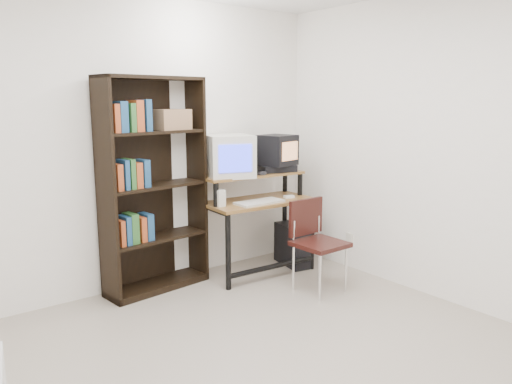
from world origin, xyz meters
TOP-DOWN VIEW (x-y plane):
  - floor at (0.00, 0.00)m, footprint 4.00×4.00m
  - back_wall at (0.00, 2.00)m, footprint 4.00×0.01m
  - right_wall at (2.00, 0.00)m, footprint 0.01×4.00m
  - computer_desk at (1.17, 1.62)m, footprint 1.10×0.59m
  - crt_monitor at (0.92, 1.76)m, footprint 0.53×0.53m
  - vcr at (1.46, 1.69)m, footprint 0.41×0.34m
  - crt_tv at (1.46, 1.67)m, footprint 0.38×0.37m
  - cd_spindle at (1.20, 1.62)m, footprint 0.13×0.13m
  - keyboard at (1.08, 1.48)m, footprint 0.47×0.21m
  - mousepad at (1.47, 1.51)m, footprint 0.26×0.23m
  - mouse at (1.47, 1.51)m, footprint 0.11×0.08m
  - desk_speaker at (0.70, 1.59)m, footprint 0.08×0.08m
  - pc_tower at (1.59, 1.57)m, footprint 0.28×0.48m
  - school_chair at (1.29, 0.94)m, footprint 0.42×0.42m
  - bookshelf at (0.16, 1.86)m, footprint 0.98×0.42m
  - wall_outlet at (1.99, 1.15)m, footprint 0.02×0.08m

SIDE VIEW (x-z plane):
  - floor at x=0.00m, z-range -0.01..0.00m
  - pc_tower at x=1.59m, z-range 0.00..0.42m
  - wall_outlet at x=1.99m, z-range 0.24..0.36m
  - school_chair at x=1.29m, z-range 0.09..0.91m
  - computer_desk at x=1.17m, z-range 0.18..1.16m
  - mousepad at x=1.47m, z-range 0.72..0.73m
  - keyboard at x=1.08m, z-range 0.72..0.75m
  - mouse at x=1.47m, z-range 0.73..0.76m
  - desk_speaker at x=0.70m, z-range 0.72..0.89m
  - bookshelf at x=0.16m, z-range 0.02..1.92m
  - cd_spindle at x=1.20m, z-range 0.97..1.02m
  - vcr at x=1.46m, z-range 0.97..1.05m
  - crt_monitor at x=0.92m, z-range 0.97..1.37m
  - crt_tv at x=1.46m, z-range 1.05..1.35m
  - back_wall at x=0.00m, z-range 0.00..2.60m
  - right_wall at x=2.00m, z-range 0.00..2.60m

